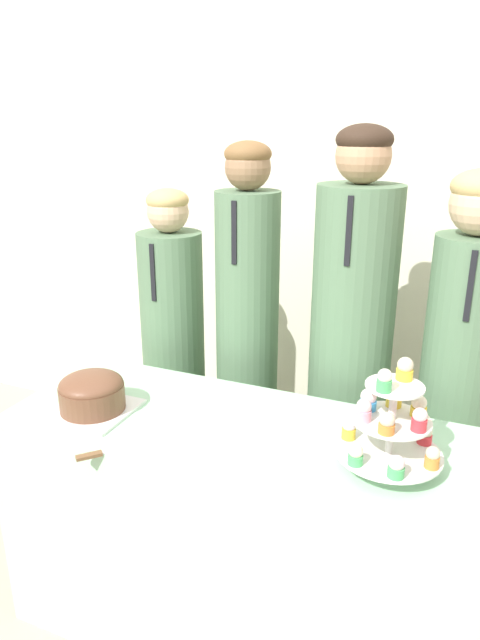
{
  "coord_description": "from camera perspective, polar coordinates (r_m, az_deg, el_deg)",
  "views": [
    {
      "loc": [
        0.57,
        -1.09,
        1.62
      ],
      "look_at": [
        -0.03,
        0.31,
        1.09
      ],
      "focal_mm": 32.0,
      "sensor_mm": 36.0,
      "label": 1
    }
  ],
  "objects": [
    {
      "name": "table",
      "position": [
        1.93,
        0.51,
        -20.61
      ],
      "size": [
        1.48,
        0.56,
        0.76
      ],
      "color": "#A8DBB2",
      "rests_on": "ground_plane"
    },
    {
      "name": "round_cake",
      "position": [
        1.84,
        -14.6,
        -7.07
      ],
      "size": [
        0.24,
        0.24,
        0.13
      ],
      "color": "white",
      "rests_on": "table"
    },
    {
      "name": "cupcake_stand",
      "position": [
        1.53,
        14.84,
        -9.96
      ],
      "size": [
        0.28,
        0.28,
        0.3
      ],
      "color": "silver",
      "rests_on": "table"
    },
    {
      "name": "cake_knife",
      "position": [
        1.64,
        -13.38,
        -12.74
      ],
      "size": [
        0.17,
        0.19,
        0.01
      ],
      "rotation": [
        0.0,
        0.0,
        0.83
      ],
      "color": "silver",
      "rests_on": "table"
    },
    {
      "name": "student_1",
      "position": [
        2.23,
        0.71,
        -3.52
      ],
      "size": [
        0.24,
        0.25,
        1.56
      ],
      "color": "#567556",
      "rests_on": "ground_plane"
    },
    {
      "name": "student_3",
      "position": [
        2.1,
        20.76,
        -7.02
      ],
      "size": [
        0.25,
        0.26,
        1.49
      ],
      "color": "#567556",
      "rests_on": "ground_plane"
    },
    {
      "name": "student_0",
      "position": [
        2.41,
        -6.6,
        -4.42
      ],
      "size": [
        0.26,
        0.26,
        1.38
      ],
      "color": "#567556",
      "rests_on": "ground_plane"
    },
    {
      "name": "student_2",
      "position": [
        2.12,
        10.84,
        -4.75
      ],
      "size": [
        0.29,
        0.3,
        1.62
      ],
      "color": "#567556",
      "rests_on": "ground_plane"
    },
    {
      "name": "wall_back",
      "position": [
        2.61,
        10.72,
        12.97
      ],
      "size": [
        9.0,
        0.06,
        2.7
      ],
      "color": "beige",
      "rests_on": "ground_plane"
    }
  ]
}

